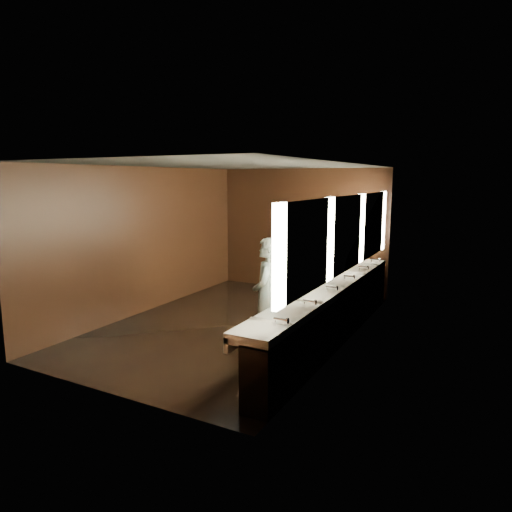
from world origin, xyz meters
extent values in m
plane|color=black|center=(0.00, 0.00, 0.00)|extent=(6.00, 6.00, 0.00)
cube|color=#2D2D2B|center=(0.00, 0.00, 2.80)|extent=(4.00, 6.00, 0.02)
cube|color=black|center=(0.00, 3.00, 1.40)|extent=(4.00, 0.02, 2.80)
cube|color=black|center=(0.00, -3.00, 1.40)|extent=(4.00, 0.02, 2.80)
cube|color=black|center=(-2.00, 0.00, 1.40)|extent=(0.02, 6.00, 2.80)
cube|color=black|center=(2.00, 0.00, 1.40)|extent=(0.02, 6.00, 2.80)
cube|color=black|center=(1.82, 0.00, 0.40)|extent=(0.36, 5.40, 0.81)
cube|color=white|center=(1.73, 0.00, 0.85)|extent=(0.55, 5.40, 0.12)
cube|color=white|center=(1.48, 0.00, 0.77)|extent=(0.06, 5.40, 0.18)
cylinder|color=silver|center=(1.91, -2.20, 0.99)|extent=(0.18, 0.04, 0.04)
cylinder|color=silver|center=(1.91, -1.32, 0.99)|extent=(0.18, 0.04, 0.04)
cylinder|color=silver|center=(1.91, -0.44, 0.99)|extent=(0.18, 0.04, 0.04)
cylinder|color=silver|center=(1.91, 0.44, 0.99)|extent=(0.18, 0.04, 0.04)
cylinder|color=silver|center=(1.91, 1.32, 0.99)|extent=(0.18, 0.04, 0.04)
cylinder|color=silver|center=(1.91, 2.20, 0.99)|extent=(0.18, 0.04, 0.04)
cube|color=#FDF7CE|center=(1.97, -2.40, 1.75)|extent=(0.06, 0.22, 1.15)
cube|color=white|center=(1.99, -1.60, 1.75)|extent=(0.03, 1.32, 1.15)
cube|color=#FDF7CE|center=(1.97, -0.80, 1.75)|extent=(0.06, 0.23, 1.15)
cube|color=white|center=(1.99, 0.00, 1.75)|extent=(0.03, 1.32, 1.15)
cube|color=#FDF7CE|center=(1.97, 0.80, 1.75)|extent=(0.06, 0.23, 1.15)
cube|color=white|center=(1.99, 1.60, 1.75)|extent=(0.03, 1.32, 1.15)
cube|color=#FDF7CE|center=(1.97, 2.40, 1.75)|extent=(0.06, 0.22, 1.15)
imported|color=#94CEDC|center=(1.07, -0.90, 0.86)|extent=(0.57, 0.72, 1.73)
cylinder|color=black|center=(1.58, -0.67, 0.30)|extent=(0.46, 0.46, 0.59)
camera|label=1|loc=(4.01, -6.72, 2.57)|focal=32.00mm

